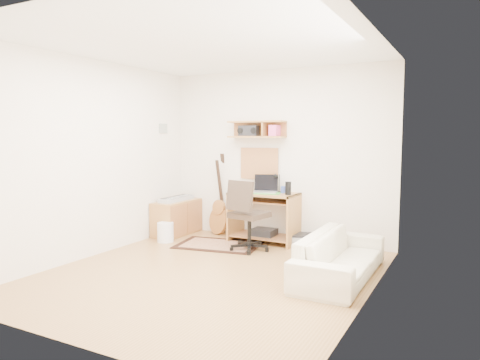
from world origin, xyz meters
The scene contains 22 objects.
floor centered at (0.00, 0.00, -0.01)m, with size 3.60×4.00×0.01m, color #A77A45.
ceiling centered at (0.00, 0.00, 2.60)m, with size 3.60×4.00×0.01m, color white.
back_wall centered at (0.00, 2.00, 1.30)m, with size 3.60×0.01×2.60m, color white.
left_wall centered at (-1.80, 0.00, 1.30)m, with size 0.01×4.00×2.60m, color white.
right_wall centered at (1.80, 0.00, 1.30)m, with size 0.01×4.00×2.60m, color white.
wall_shelf centered at (-0.30, 1.88, 1.70)m, with size 0.90×0.25×0.26m, color #B37C3F.
cork_board centered at (-0.30, 1.98, 1.17)m, with size 0.64×0.03×0.49m, color tan.
wall_photo centered at (-1.79, 1.50, 1.72)m, with size 0.02×0.20×0.15m, color #4C8CBF.
desk centered at (-0.10, 1.73, 0.38)m, with size 1.00×0.55×0.75m, color #B37C3F, non-canonical shape.
laptop centered at (-0.08, 1.71, 0.89)m, with size 0.36×0.36×0.27m, color silver, non-canonical shape.
speaker centered at (0.31, 1.68, 0.85)m, with size 0.09×0.09×0.19m, color black.
desk_lamp centered at (0.09, 1.87, 0.89)m, with size 0.09×0.09×0.28m, color black, non-canonical shape.
pencil_cup centered at (0.17, 1.83, 0.80)m, with size 0.07×0.07×0.10m, color #33489A.
boombox centered at (-0.43, 1.87, 1.68)m, with size 0.31×0.14×0.16m, color black.
rug centered at (-0.60, 1.22, 0.01)m, with size 1.19×0.79×0.02m, color tan.
task_chair centered at (-0.07, 1.17, 0.51)m, with size 0.52×0.52×1.01m, color #31261D, non-canonical shape.
cabinet centered at (-1.58, 1.55, 0.28)m, with size 0.40×0.90×0.55m, color #B37C3F.
music_keyboard centered at (-1.58, 1.55, 0.58)m, with size 0.22×0.70×0.06m, color #B2B5BA.
guitar centered at (-0.98, 1.86, 0.66)m, with size 0.35×0.22×1.32m, color #B07036, non-canonical shape.
waste_basket centered at (-1.42, 1.03, 0.15)m, with size 0.24×0.24×0.29m, color white.
printer centered at (0.56, 1.81, 0.09)m, with size 0.42×0.33×0.16m, color #A5A8AA.
sofa centered at (1.38, 0.58, 0.34)m, with size 1.72×0.50×0.67m, color beige.
Camera 1 is at (2.67, -4.29, 1.60)m, focal length 33.28 mm.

